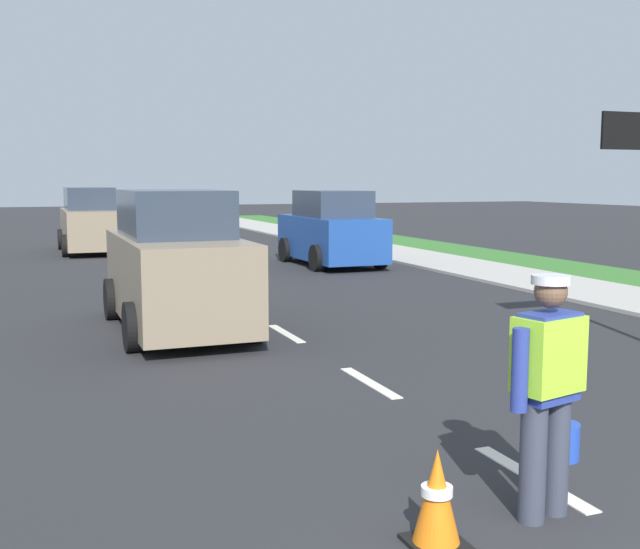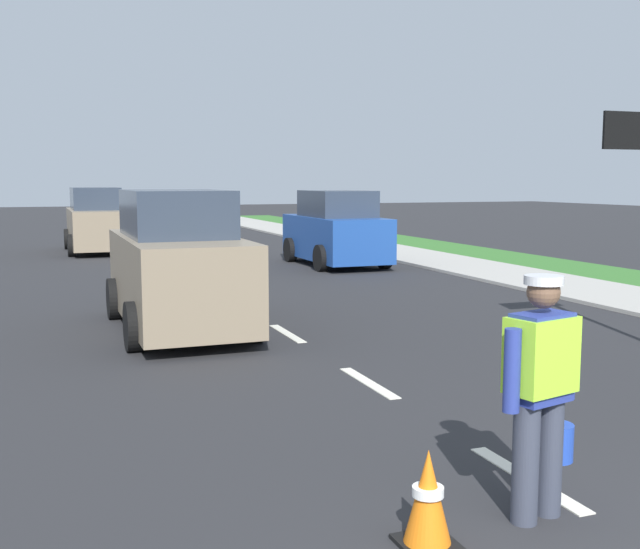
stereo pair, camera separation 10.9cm
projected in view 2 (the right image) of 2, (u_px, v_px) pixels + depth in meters
name	position (u px, v px, depth m)	size (l,w,h in m)	color
ground_plane	(161.00, 257.00, 22.93)	(96.00, 96.00, 0.00)	#28282B
sidewalk_right	(612.00, 296.00, 15.19)	(2.40, 72.00, 0.14)	#B2ADA3
lane_center_line	(142.00, 246.00, 26.84)	(0.14, 46.40, 0.01)	silver
road_worker	(542.00, 384.00, 5.13)	(0.72, 0.49, 1.67)	#383D4C
traffic_cone_near	(428.00, 499.00, 4.79)	(0.36, 0.36, 0.63)	black
car_oncoming_second	(96.00, 222.00, 24.55)	(1.89, 4.38, 2.06)	gray
car_oncoming_lead	(178.00, 265.00, 11.72)	(1.90, 4.20, 2.14)	gray
car_parked_far	(336.00, 231.00, 20.70)	(1.98, 4.01, 2.02)	#1E4799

